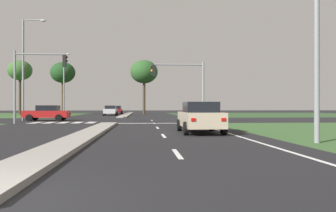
{
  "coord_description": "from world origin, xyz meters",
  "views": [
    {
      "loc": [
        2.5,
        -4.5,
        1.32
      ],
      "look_at": [
        4.94,
        26.91,
        1.42
      ],
      "focal_mm": 36.3,
      "sensor_mm": 36.0,
      "label": 1
    }
  ],
  "objects": [
    {
      "name": "car_maroon_third",
      "position": [
        -2.17,
        59.83,
        0.8
      ],
      "size": [
        1.98,
        4.44,
        1.56
      ],
      "rotation": [
        0.0,
        0.0,
        3.14
      ],
      "color": "maroon",
      "rests_on": "ground"
    },
    {
      "name": "ground_plane",
      "position": [
        0.0,
        30.0,
        0.0
      ],
      "size": [
        200.0,
        200.0,
        0.0
      ],
      "primitive_type": "plane",
      "color": "black"
    },
    {
      "name": "crosswalk_bar_second",
      "position": [
        -5.25,
        24.8,
        0.01
      ],
      "size": [
        0.7,
        2.8,
        0.01
      ],
      "primitive_type": "cube",
      "color": "silver",
      "rests_on": "ground"
    },
    {
      "name": "treeline_second",
      "position": [
        -18.84,
        56.84,
        7.7
      ],
      "size": [
        4.14,
        4.14,
        9.54
      ],
      "color": "#423323",
      "rests_on": "ground"
    },
    {
      "name": "grass_verge_far_right",
      "position": [
        25.5,
        54.5,
        0.0
      ],
      "size": [
        35.0,
        35.0,
        0.01
      ],
      "primitive_type": "cube",
      "color": "#2D4C28",
      "rests_on": "ground"
    },
    {
      "name": "median_island_near",
      "position": [
        0.0,
        11.0,
        0.07
      ],
      "size": [
        1.2,
        22.0,
        0.14
      ],
      "primitive_type": "cube",
      "color": "gray",
      "rests_on": "ground"
    },
    {
      "name": "street_lamp_second",
      "position": [
        -8.73,
        29.14,
        5.45
      ],
      "size": [
        2.41,
        0.7,
        9.79
      ],
      "color": "gray",
      "rests_on": "ground"
    },
    {
      "name": "traffic_signal_near_right",
      "position": [
        5.92,
        23.4,
        3.51
      ],
      "size": [
        4.45,
        0.32,
        5.08
      ],
      "color": "gray",
      "rests_on": "ground"
    },
    {
      "name": "traffic_signal_near_left",
      "position": [
        -6.12,
        23.4,
        3.97
      ],
      "size": [
        4.24,
        0.32,
        5.82
      ],
      "color": "gray",
      "rests_on": "ground"
    },
    {
      "name": "crosswalk_bar_near",
      "position": [
        -6.4,
        24.8,
        0.01
      ],
      "size": [
        0.7,
        2.8,
        0.01
      ],
      "primitive_type": "cube",
      "color": "silver",
      "rests_on": "ground"
    },
    {
      "name": "crosswalk_bar_third",
      "position": [
        -4.1,
        24.8,
        0.01
      ],
      "size": [
        0.7,
        2.8,
        0.01
      ],
      "primitive_type": "cube",
      "color": "silver",
      "rests_on": "ground"
    },
    {
      "name": "treeline_third",
      "position": [
        -12.08,
        59.59,
        7.64
      ],
      "size": [
        4.53,
        4.53,
        9.64
      ],
      "color": "#423323",
      "rests_on": "ground"
    },
    {
      "name": "edge_line_right",
      "position": [
        6.85,
        12.0,
        0.01
      ],
      "size": [
        0.14,
        24.0,
        0.01
      ],
      "primitive_type": "cube",
      "color": "silver",
      "rests_on": "ground"
    },
    {
      "name": "lane_dash_near",
      "position": [
        3.5,
        5.01,
        0.01
      ],
      "size": [
        0.14,
        2.0,
        0.01
      ],
      "primitive_type": "cube",
      "color": "silver",
      "rests_on": "ground"
    },
    {
      "name": "car_red_near",
      "position": [
        -6.64,
        29.11,
        0.76
      ],
      "size": [
        4.27,
        2.01,
        1.49
      ],
      "rotation": [
        0.0,
        0.0,
        1.57
      ],
      "color": "#A31919",
      "rests_on": "ground"
    },
    {
      "name": "street_lamp_near",
      "position": [
        8.93,
        7.69,
        4.74
      ],
      "size": [
        0.56,
        2.04,
        8.44
      ],
      "color": "gray",
      "rests_on": "ground"
    },
    {
      "name": "crosswalk_bar_fourth",
      "position": [
        -2.95,
        24.8,
        0.01
      ],
      "size": [
        0.7,
        2.8,
        0.01
      ],
      "primitive_type": "cube",
      "color": "silver",
      "rests_on": "ground"
    },
    {
      "name": "crosswalk_bar_fifth",
      "position": [
        -1.8,
        24.8,
        0.01
      ],
      "size": [
        0.7,
        2.8,
        0.01
      ],
      "primitive_type": "cube",
      "color": "silver",
      "rests_on": "ground"
    },
    {
      "name": "street_lamp_third",
      "position": [
        -8.83,
        46.25,
        5.08
      ],
      "size": [
        1.33,
        1.72,
        9.13
      ],
      "color": "gray",
      "rests_on": "ground"
    },
    {
      "name": "lane_dash_third",
      "position": [
        3.5,
        17.01,
        0.01
      ],
      "size": [
        0.14,
        2.0,
        0.01
      ],
      "primitive_type": "cube",
      "color": "silver",
      "rests_on": "ground"
    },
    {
      "name": "stop_bar_near",
      "position": [
        3.8,
        23.0,
        0.01
      ],
      "size": [
        6.4,
        0.5,
        0.01
      ],
      "primitive_type": "cube",
      "color": "silver",
      "rests_on": "ground"
    },
    {
      "name": "car_silver_second",
      "position": [
        -2.38,
        49.15,
        0.8
      ],
      "size": [
        2.05,
        4.37,
        1.56
      ],
      "rotation": [
        0.0,
        0.0,
        3.14
      ],
      "color": "#B7B7BC",
      "rests_on": "ground"
    },
    {
      "name": "car_beige_fourth",
      "position": [
        5.47,
        12.68,
        0.81
      ],
      "size": [
        2.02,
        4.56,
        1.58
      ],
      "color": "#BCAD8E",
      "rests_on": "ground"
    },
    {
      "name": "lane_dash_fifth",
      "position": [
        3.5,
        29.01,
        0.01
      ],
      "size": [
        0.14,
        2.0,
        0.01
      ],
      "primitive_type": "cube",
      "color": "silver",
      "rests_on": "ground"
    },
    {
      "name": "lane_dash_second",
      "position": [
        3.5,
        11.01,
        0.01
      ],
      "size": [
        0.14,
        2.0,
        0.01
      ],
      "primitive_type": "cube",
      "color": "silver",
      "rests_on": "ground"
    },
    {
      "name": "median_island_far",
      "position": [
        0.0,
        55.0,
        0.07
      ],
      "size": [
        1.2,
        36.0,
        0.14
      ],
      "primitive_type": "cube",
      "color": "gray",
      "rests_on": "ground"
    },
    {
      "name": "treeline_fourth",
      "position": [
        2.92,
        56.23,
        7.57
      ],
      "size": [
        4.88,
        4.88,
        9.71
      ],
      "color": "#423323",
      "rests_on": "ground"
    },
    {
      "name": "lane_dash_fourth",
      "position": [
        3.5,
        23.01,
        0.01
      ],
      "size": [
        0.14,
        2.0,
        0.01
      ],
      "primitive_type": "cube",
      "color": "silver",
      "rests_on": "ground"
    }
  ]
}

